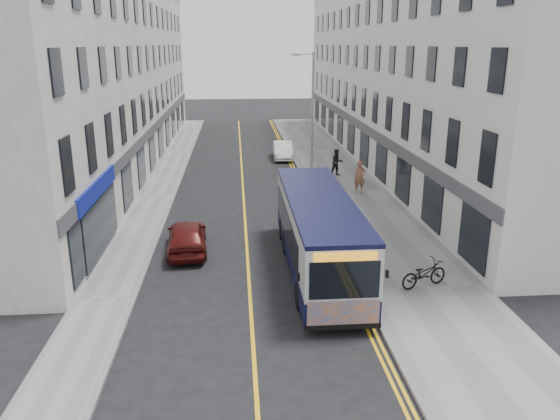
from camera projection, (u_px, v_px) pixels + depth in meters
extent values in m
plane|color=black|center=(249.00, 281.00, 20.28)|extent=(140.00, 140.00, 0.00)
cube|color=gray|center=(349.00, 192.00, 32.18)|extent=(4.50, 64.00, 0.12)
cube|color=gray|center=(156.00, 196.00, 31.31)|extent=(2.00, 64.00, 0.12)
cube|color=slate|center=(312.00, 193.00, 32.01)|extent=(0.18, 64.00, 0.13)
cube|color=slate|center=(174.00, 196.00, 31.38)|extent=(0.18, 64.00, 0.13)
cube|color=yellow|center=(243.00, 196.00, 31.71)|extent=(0.12, 64.00, 0.01)
cube|color=yellow|center=(304.00, 194.00, 31.99)|extent=(0.10, 64.00, 0.01)
cube|color=yellow|center=(307.00, 194.00, 32.00)|extent=(0.10, 64.00, 0.01)
cube|color=silver|center=(399.00, 72.00, 39.28)|extent=(6.00, 46.00, 13.00)
cube|color=white|center=(109.00, 73.00, 37.69)|extent=(6.00, 46.00, 13.00)
cylinder|color=#9A9DA3|center=(312.00, 121.00, 32.78)|extent=(0.14, 0.14, 8.00)
cylinder|color=#9A9DA3|center=(305.00, 54.00, 31.60)|extent=(1.00, 0.08, 0.08)
cube|color=#9A9DA3|center=(296.00, 55.00, 31.58)|extent=(0.50, 0.18, 0.12)
cube|color=black|center=(318.00, 253.00, 21.01)|extent=(2.31, 10.16, 0.83)
cube|color=silver|center=(319.00, 222.00, 20.65)|extent=(2.31, 10.16, 1.66)
cube|color=black|center=(319.00, 199.00, 20.38)|extent=(2.33, 10.16, 0.15)
cube|color=black|center=(286.00, 223.00, 21.14)|extent=(0.04, 7.95, 1.06)
cube|color=black|center=(346.00, 222.00, 21.32)|extent=(0.04, 7.95, 1.06)
cube|color=black|center=(345.00, 280.00, 15.81)|extent=(2.08, 0.04, 1.15)
cube|color=orange|center=(343.00, 315.00, 16.14)|extent=(2.17, 0.04, 0.88)
cube|color=orange|center=(346.00, 257.00, 15.59)|extent=(1.85, 0.04, 0.26)
cylinder|color=black|center=(300.00, 295.00, 18.11)|extent=(0.26, 0.92, 0.92)
cylinder|color=black|center=(362.00, 293.00, 18.27)|extent=(0.26, 0.92, 0.92)
cylinder|color=black|center=(286.00, 242.00, 22.95)|extent=(0.26, 0.92, 0.92)
cylinder|color=black|center=(335.00, 241.00, 23.11)|extent=(0.26, 0.92, 0.92)
cylinder|color=black|center=(283.00, 229.00, 24.53)|extent=(0.26, 0.92, 0.92)
cylinder|color=black|center=(329.00, 228.00, 24.70)|extent=(0.26, 0.92, 0.92)
imported|color=black|center=(424.00, 274.00, 19.43)|extent=(2.00, 1.28, 0.99)
imported|color=#8E5940|center=(360.00, 177.00, 31.64)|extent=(0.71, 0.49, 1.85)
imported|color=black|center=(337.00, 162.00, 35.76)|extent=(0.98, 0.83, 1.76)
imported|color=white|center=(283.00, 150.00, 41.70)|extent=(1.49, 3.98, 1.30)
imported|color=#4D0F0C|center=(187.00, 236.00, 23.01)|extent=(1.91, 4.15, 1.38)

